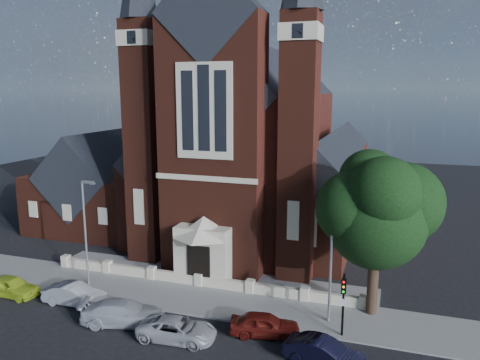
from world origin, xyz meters
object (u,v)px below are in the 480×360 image
object	(u,v)px
church	(261,151)
car_white_suv	(177,329)
car_lime_van	(11,286)
car_silver_b	(123,313)
parish_hall	(104,189)
street_lamp_right	(333,254)
traffic_signal	(343,297)
car_silver_a	(75,295)
car_navy	(324,353)
street_tree	(378,213)
street_lamp_left	(86,227)
car_dark_red	(265,325)

from	to	relation	value
church	car_white_suv	world-z (taller)	church
car_lime_van	car_silver_b	size ratio (longest dim) A/B	0.81
parish_hall	car_white_suv	bearing A→B (deg)	-46.75
street_lamp_right	car_silver_b	bearing A→B (deg)	-160.87
traffic_signal	car_white_suv	size ratio (longest dim) A/B	0.85
street_lamp_right	car_silver_a	bearing A→B (deg)	-170.08
parish_hall	car_silver_b	size ratio (longest dim) A/B	2.32
car_navy	street_lamp_right	bearing A→B (deg)	15.80
church	traffic_signal	distance (m)	23.94
street_tree	street_lamp_right	world-z (taller)	street_tree
car_silver_b	car_white_suv	distance (m)	4.09
street_lamp_left	street_lamp_right	xyz separation A→B (m)	(18.00, 0.00, 0.00)
car_white_suv	car_dark_red	distance (m)	5.21
street_lamp_right	car_white_suv	world-z (taller)	street_lamp_right
church	car_white_suv	xyz separation A→B (m)	(1.79, -23.86, -7.53)
church	car_white_suv	bearing A→B (deg)	-85.70
church	car_navy	size ratio (longest dim) A/B	8.03
church	street_lamp_right	world-z (taller)	church
street_lamp_right	car_lime_van	xyz separation A→B (m)	(-22.21, -3.25, -3.87)
car_silver_b	car_lime_van	bearing A→B (deg)	67.79
car_lime_van	car_white_suv	bearing A→B (deg)	-95.02
parish_hall	car_silver_a	world-z (taller)	parish_hall
car_silver_a	car_silver_b	bearing A→B (deg)	-107.75
parish_hall	car_white_suv	world-z (taller)	parish_hall
street_tree	car_navy	xyz separation A→B (m)	(-2.20, -6.48, -6.24)
church	car_dark_red	xyz separation A→B (m)	(6.56, -21.76, -7.47)
car_silver_a	car_dark_red	distance (m)	13.48
street_lamp_left	street_tree	bearing A→B (deg)	4.76
car_lime_van	car_dark_red	bearing A→B (deg)	-86.88
car_silver_b	car_dark_red	world-z (taller)	car_silver_b
street_lamp_left	car_white_suv	size ratio (longest dim) A/B	1.71
parish_hall	car_white_suv	xyz separation A→B (m)	(17.79, -18.92, -3.36)
car_lime_van	car_silver_b	distance (m)	9.92
traffic_signal	car_dark_red	world-z (taller)	traffic_signal
parish_hall	street_lamp_right	size ratio (longest dim) A/B	1.51
car_navy	car_dark_red	bearing A→B (deg)	75.16
car_lime_van	car_navy	xyz separation A→B (m)	(22.52, -1.52, -0.01)
parish_hall	car_silver_b	xyz separation A→B (m)	(13.75, -18.28, -3.25)
car_silver_a	street_lamp_left	bearing A→B (deg)	16.48
parish_hall	car_lime_van	distance (m)	17.99
street_lamp_left	car_silver_b	world-z (taller)	street_lamp_left
street_lamp_left	car_silver_a	world-z (taller)	street_lamp_left
street_lamp_left	car_dark_red	xyz separation A→B (m)	(14.47, -2.82, -3.89)
traffic_signal	car_silver_a	size ratio (longest dim) A/B	0.91
church	car_lime_van	distance (m)	26.36
car_silver_a	car_dark_red	world-z (taller)	car_silver_a
traffic_signal	car_white_suv	bearing A→B (deg)	-160.05
car_lime_van	traffic_signal	bearing A→B (deg)	-84.05
street_lamp_left	traffic_signal	world-z (taller)	street_lamp_left
church	car_dark_red	size ratio (longest dim) A/B	8.36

